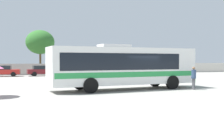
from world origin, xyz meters
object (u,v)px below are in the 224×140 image
at_px(attendant_by_bus_door, 194,77).
at_px(parked_car_rightmost_dark_blue, 131,69).
at_px(parked_car_second_maroon, 43,70).
at_px(parked_car_leftmost_red, 3,71).
at_px(coach_bus_white_green, 123,66).
at_px(roadside_tree_midleft, 40,42).
at_px(parked_car_third_silver, 82,70).

distance_m(attendant_by_bus_door, parked_car_rightmost_dark_blue, 22.87).
xyz_separation_m(attendant_by_bus_door, parked_car_second_maroon, (-9.30, 22.45, -0.20)).
bearing_deg(parked_car_second_maroon, parked_car_leftmost_red, 178.82).
height_order(parked_car_leftmost_red, parked_car_rightmost_dark_blue, parked_car_leftmost_red).
distance_m(coach_bus_white_green, roadside_tree_midleft, 27.34).
xyz_separation_m(coach_bus_white_green, parked_car_second_maroon, (-4.26, 20.77, -1.03)).
bearing_deg(roadside_tree_midleft, coach_bus_white_green, -80.92).
relative_size(coach_bus_white_green, parked_car_leftmost_red, 2.62).
bearing_deg(parked_car_rightmost_dark_blue, parked_car_leftmost_red, 179.85).
bearing_deg(roadside_tree_midleft, attendant_by_bus_door, -71.86).
bearing_deg(parked_car_second_maroon, attendant_by_bus_door, -67.49).
bearing_deg(attendant_by_bus_door, parked_car_rightmost_dark_blue, 79.85).
bearing_deg(parked_car_rightmost_dark_blue, parked_car_second_maroon, -179.74).
bearing_deg(parked_car_leftmost_red, coach_bus_white_green, -65.34).
distance_m(parked_car_leftmost_red, parked_car_rightmost_dark_blue, 18.66).
bearing_deg(roadside_tree_midleft, parked_car_rightmost_dark_blue, -24.09).
relative_size(parked_car_second_maroon, parked_car_third_silver, 1.05).
xyz_separation_m(parked_car_third_silver, roadside_tree_midleft, (-5.61, 5.85, 4.33)).
height_order(parked_car_leftmost_red, roadside_tree_midleft, roadside_tree_midleft).
bearing_deg(roadside_tree_midleft, parked_car_third_silver, -46.23).
xyz_separation_m(attendant_by_bus_door, roadside_tree_midleft, (-9.33, 28.48, 4.14)).
distance_m(coach_bus_white_green, parked_car_second_maroon, 21.22).
height_order(parked_car_leftmost_red, parked_car_third_silver, parked_car_leftmost_red).
xyz_separation_m(parked_car_third_silver, parked_car_rightmost_dark_blue, (7.75, -0.12, -0.03)).
relative_size(coach_bus_white_green, parked_car_rightmost_dark_blue, 2.69).
bearing_deg(attendant_by_bus_door, coach_bus_white_green, 161.55).
relative_size(parked_car_leftmost_red, parked_car_rightmost_dark_blue, 1.03).
xyz_separation_m(coach_bus_white_green, parked_car_third_silver, (1.32, 20.94, -1.02)).
relative_size(coach_bus_white_green, parked_car_third_silver, 2.62).
bearing_deg(parked_car_leftmost_red, parked_car_third_silver, 0.36).
relative_size(attendant_by_bus_door, parked_car_rightmost_dark_blue, 0.40).
distance_m(parked_car_third_silver, roadside_tree_midleft, 9.19).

